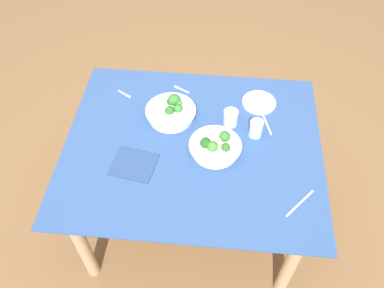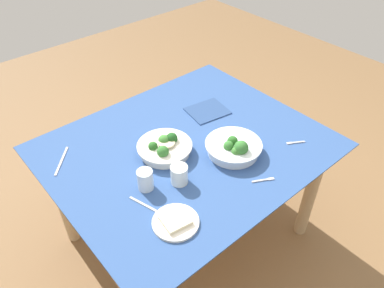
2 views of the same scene
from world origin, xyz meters
name	(u,v)px [view 1 (image 1 of 2)]	position (x,y,z in m)	size (l,w,h in m)	color
ground_plane	(192,214)	(0.00, 0.00, 0.00)	(6.00, 6.00, 0.00)	brown
dining_table	(193,157)	(0.00, 0.00, 0.61)	(1.31, 1.10, 0.70)	#2D4C84
broccoli_bowl_far	(171,112)	(-0.13, 0.19, 0.74)	(0.27, 0.27, 0.11)	white
broccoli_bowl_near	(215,147)	(0.12, -0.03, 0.74)	(0.26, 0.26, 0.09)	silver
bread_side_plate	(259,102)	(0.34, 0.34, 0.72)	(0.19, 0.19, 0.03)	silver
water_glass_center	(231,118)	(0.19, 0.17, 0.75)	(0.08, 0.08, 0.09)	silver
water_glass_side	(256,128)	(0.32, 0.10, 0.75)	(0.07, 0.07, 0.10)	silver
fork_by_far_bowl	(181,89)	(-0.10, 0.41, 0.71)	(0.10, 0.06, 0.00)	#B7B7BC
fork_by_near_bowl	(125,94)	(-0.42, 0.33, 0.71)	(0.09, 0.06, 0.00)	#B7B7BC
table_knife_left	(300,203)	(0.52, -0.30, 0.71)	(0.20, 0.01, 0.00)	#B7B7BC
table_knife_right	(266,122)	(0.38, 0.19, 0.71)	(0.18, 0.01, 0.00)	#B7B7BC
napkin_folded_upper	(134,164)	(-0.28, -0.15, 0.71)	(0.21, 0.18, 0.01)	navy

